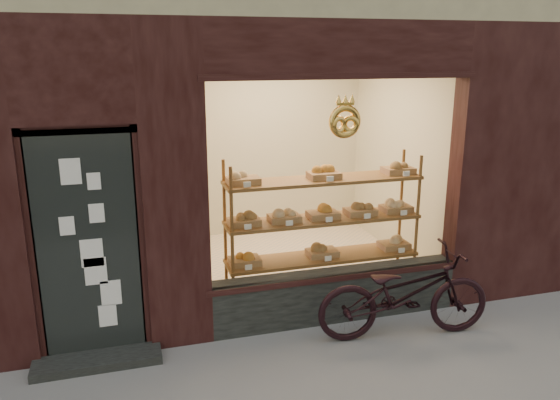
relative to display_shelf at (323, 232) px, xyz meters
name	(u,v)px	position (x,y,z in m)	size (l,w,h in m)	color
display_shelf	(323,232)	(0.00, 0.00, 0.00)	(2.20, 0.45, 1.70)	brown
bicycle	(404,293)	(0.52, -0.96, -0.39)	(0.62, 1.77, 0.93)	black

